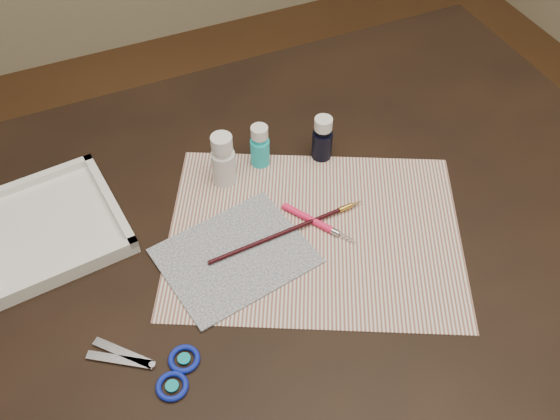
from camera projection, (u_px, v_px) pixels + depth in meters
name	position (u px, v px, depth m)	size (l,w,h in m)	color
table	(280.00, 348.00, 1.26)	(1.30, 0.90, 0.75)	black
paper	(314.00, 233.00, 0.98)	(0.46, 0.35, 0.00)	silver
canvas	(235.00, 256.00, 0.95)	(0.21, 0.17, 0.00)	black
paint_bottle_white	(223.00, 159.00, 1.02)	(0.04, 0.04, 0.10)	silver
paint_bottle_cyan	(260.00, 146.00, 1.05)	(0.03, 0.03, 0.08)	#1EC1C9
paint_bottle_navy	(322.00, 138.00, 1.06)	(0.03, 0.03, 0.09)	black
paintbrush	(289.00, 230.00, 0.97)	(0.27, 0.01, 0.01)	black
craft_knife	(319.00, 224.00, 0.98)	(0.14, 0.01, 0.01)	#FF1E59
scissors	(140.00, 366.00, 0.82)	(0.17, 0.08, 0.01)	silver
palette_tray	(47.00, 226.00, 0.97)	(0.22, 0.22, 0.03)	white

